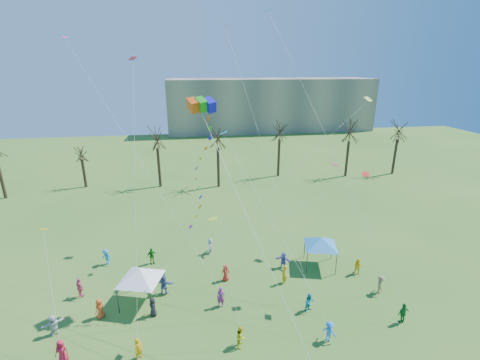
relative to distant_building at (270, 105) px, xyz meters
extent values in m
cube|color=gray|center=(0.00, 0.00, 0.00)|extent=(60.00, 14.00, 15.00)
cylinder|color=black|center=(-51.92, -47.94, -4.31)|extent=(0.44, 0.44, 6.39)
cylinder|color=black|center=(-41.49, -44.74, -5.21)|extent=(0.44, 0.44, 4.57)
cylinder|color=black|center=(-29.62, -46.41, -4.31)|extent=(0.44, 0.44, 6.38)
cylinder|color=black|center=(-20.29, -47.90, -4.28)|extent=(0.44, 0.44, 6.44)
cylinder|color=black|center=(-9.31, -44.01, -4.22)|extent=(0.44, 0.44, 6.56)
cylinder|color=black|center=(2.41, -46.06, -4.35)|extent=(0.44, 0.44, 6.31)
cylinder|color=black|center=(11.49, -46.02, -4.34)|extent=(0.44, 0.44, 6.32)
cube|color=#EB4910|center=(-24.35, -72.97, 8.22)|extent=(1.00, 1.42, 1.24)
cube|color=#149B16|center=(-23.73, -72.97, 8.22)|extent=(1.00, 1.42, 1.24)
cube|color=#1410CE|center=(-23.11, -72.97, 8.22)|extent=(1.00, 1.42, 1.24)
cylinder|color=white|center=(-21.07, -79.09, 1.19)|extent=(0.02, 0.02, 18.01)
cylinder|color=#3F3F44|center=(-30.91, -75.86, -6.37)|extent=(0.09, 0.09, 2.27)
cylinder|color=#3F3F44|center=(-28.23, -76.69, -6.37)|extent=(0.09, 0.09, 2.27)
cylinder|color=#3F3F44|center=(-30.08, -73.18, -6.37)|extent=(0.09, 0.09, 2.27)
cylinder|color=#3F3F44|center=(-27.40, -74.01, -6.37)|extent=(0.09, 0.09, 2.27)
pyramid|color=white|center=(-29.16, -74.94, -4.75)|extent=(4.13, 4.13, 0.97)
cylinder|color=#3F3F44|center=(-14.44, -72.98, -6.41)|extent=(0.09, 0.09, 2.17)
cylinder|color=#3F3F44|center=(-11.84, -73.68, -6.41)|extent=(0.09, 0.09, 2.17)
cylinder|color=#3F3F44|center=(-13.74, -70.39, -6.41)|extent=(0.09, 0.09, 2.17)
cylinder|color=#3F3F44|center=(-11.14, -71.08, -6.41)|extent=(0.09, 0.09, 2.17)
pyramid|color=#277DC5|center=(-12.79, -72.03, -4.86)|extent=(4.00, 4.00, 0.93)
imported|color=red|center=(-33.73, -80.06, -6.65)|extent=(0.88, 0.62, 1.70)
imported|color=orange|center=(-28.78, -80.61, -6.67)|extent=(0.70, 0.72, 1.66)
imported|color=yellow|center=(-21.92, -80.59, -6.69)|extent=(0.82, 0.93, 1.61)
imported|color=blue|center=(-15.68, -81.08, -6.72)|extent=(1.11, 1.13, 1.55)
imported|color=#1A792A|center=(-9.44, -80.30, -6.66)|extent=(1.05, 0.60, 1.68)
imported|color=silver|center=(-35.14, -77.44, -6.67)|extent=(1.57, 1.21, 1.66)
imported|color=black|center=(-28.21, -76.56, -6.70)|extent=(0.69, 0.89, 1.60)
imported|color=#8A227C|center=(-22.89, -76.36, -6.62)|extent=(0.75, 0.61, 1.76)
imported|color=#0C8BAF|center=(-15.99, -77.98, -6.72)|extent=(0.93, 0.84, 1.56)
imported|color=#89684B|center=(-9.22, -76.81, -6.69)|extent=(0.95, 1.20, 1.62)
imported|color=#E04A73|center=(-34.45, -73.33, -6.61)|extent=(1.02, 1.06, 1.78)
imported|color=#4C5CA5|center=(-27.52, -73.95, -6.59)|extent=(1.76, 1.07, 1.81)
imported|color=red|center=(-22.10, -72.97, -6.70)|extent=(0.87, 0.65, 1.60)
imported|color=orange|center=(-16.98, -74.20, -6.61)|extent=(0.74, 0.77, 1.78)
imported|color=yellow|center=(-9.81, -73.96, -6.70)|extent=(0.96, 0.99, 1.60)
imported|color=#1983CC|center=(-33.33, -68.57, -6.67)|extent=(1.23, 1.08, 1.65)
imported|color=#1A791A|center=(-28.96, -69.12, -6.64)|extent=(1.08, 0.84, 1.71)
imported|color=silver|center=(-23.09, -68.12, -6.65)|extent=(1.02, 1.65, 1.70)
imported|color=#DE471B|center=(-32.23, -76.14, -6.68)|extent=(0.85, 0.95, 1.64)
imported|color=#6453B5|center=(-16.36, -71.79, -6.69)|extent=(1.53, 1.19, 1.62)
cube|color=#FBB30D|center=(-35.22, -75.80, 0.17)|extent=(0.56, 0.67, 0.25)
cylinder|color=white|center=(-34.47, -77.93, -3.02)|extent=(0.01, 0.01, 7.48)
cube|color=#CE2280|center=(-29.05, -67.95, 11.63)|extent=(0.84, 0.84, 0.34)
cylinder|color=white|center=(-28.92, -74.28, 2.72)|extent=(0.01, 0.01, 21.55)
cube|color=#D1E918|center=(-23.50, -78.47, 1.36)|extent=(0.74, 0.68, 0.25)
cylinder|color=white|center=(-22.71, -79.53, -2.42)|extent=(0.01, 0.01, 7.63)
cube|color=#189CBA|center=(-21.77, -70.40, 5.57)|extent=(0.66, 0.57, 0.30)
cylinder|color=white|center=(-18.73, -75.74, -0.31)|extent=(0.01, 0.01, 16.75)
cube|color=blue|center=(-16.82, -65.15, 15.96)|extent=(0.70, 0.62, 0.31)
cylinder|color=white|center=(-13.13, -72.73, 4.88)|extent=(0.01, 0.01, 27.52)
cube|color=red|center=(-11.40, -75.95, 3.08)|extent=(0.72, 0.81, 0.22)
cylinder|color=white|center=(-23.27, -76.70, -1.56)|extent=(0.01, 0.01, 25.39)
cube|color=#AFCC30|center=(-6.88, -67.03, 7.88)|extent=(0.80, 0.87, 0.41)
cylinder|color=white|center=(-17.55, -71.80, 0.84)|extent=(0.01, 0.01, 27.07)
cube|color=#B6349D|center=(-35.72, -62.69, 13.55)|extent=(0.72, 0.78, 0.24)
cylinder|color=white|center=(-29.30, -69.53, 3.68)|extent=(0.01, 0.01, 26.95)
cube|color=orange|center=(-20.56, -61.98, 14.95)|extent=(0.73, 0.67, 0.38)
cylinder|color=white|center=(-18.27, -69.98, 4.37)|extent=(0.01, 0.01, 26.59)
cube|color=#EC2759|center=(-13.35, -74.50, 3.54)|extent=(0.64, 0.53, 0.24)
cylinder|color=white|center=(-11.29, -75.65, -1.33)|extent=(0.01, 0.01, 10.47)
camera|label=1|loc=(-24.86, -98.69, 11.03)|focal=25.00mm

